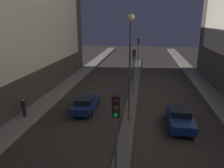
{
  "coord_description": "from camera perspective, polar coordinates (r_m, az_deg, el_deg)",
  "views": [
    {
      "loc": [
        1.05,
        -4.2,
        7.91
      ],
      "look_at": [
        -2.68,
        20.87,
        0.5
      ],
      "focal_mm": 35.0,
      "sensor_mm": 36.0,
      "label": 1
    }
  ],
  "objects": [
    {
      "name": "traffic_light_mid",
      "position": [
        23.09,
        5.74,
        5.68
      ],
      "size": [
        0.32,
        0.42,
        4.87
      ],
      "color": "#4C4C51",
      "rests_on": "median_strip"
    },
    {
      "name": "median_strip",
      "position": [
        25.96,
        5.75,
        -1.38
      ],
      "size": [
        1.03,
        39.06,
        0.13
      ],
      "color": "#56544F",
      "rests_on": "ground"
    },
    {
      "name": "traffic_light_near",
      "position": [
        9.23,
        1.01,
        -10.91
      ],
      "size": [
        0.32,
        0.42,
        4.87
      ],
      "color": "#4C4C51",
      "rests_on": "median_strip"
    },
    {
      "name": "car_right_lane",
      "position": [
        17.74,
        17.33,
        -8.37
      ],
      "size": [
        1.75,
        4.15,
        1.41
      ],
      "color": "navy",
      "rests_on": "ground"
    },
    {
      "name": "street_lamp",
      "position": [
        16.33,
        4.76,
        8.78
      ],
      "size": [
        0.53,
        0.53,
        8.24
      ],
      "color": "#4C4C51",
      "rests_on": "median_strip"
    },
    {
      "name": "pedestrian_on_left_sidewalk",
      "position": [
        19.65,
        -22.05,
        -5.65
      ],
      "size": [
        0.37,
        0.37,
        1.58
      ],
      "color": "black",
      "rests_on": "sidewalk_left"
    },
    {
      "name": "car_left_lane",
      "position": [
        19.78,
        -6.83,
        -5.11
      ],
      "size": [
        1.7,
        4.14,
        1.41
      ],
      "color": "navy",
      "rests_on": "ground"
    },
    {
      "name": "traffic_light_far",
      "position": [
        37.12,
        6.88,
        9.65
      ],
      "size": [
        0.32,
        0.42,
        4.87
      ],
      "color": "#4C4C51",
      "rests_on": "median_strip"
    },
    {
      "name": "building_left",
      "position": [
        24.33,
        -26.62,
        17.57
      ],
      "size": [
        6.01,
        31.99,
        18.27
      ],
      "color": "#423D38",
      "rests_on": "ground"
    }
  ]
}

